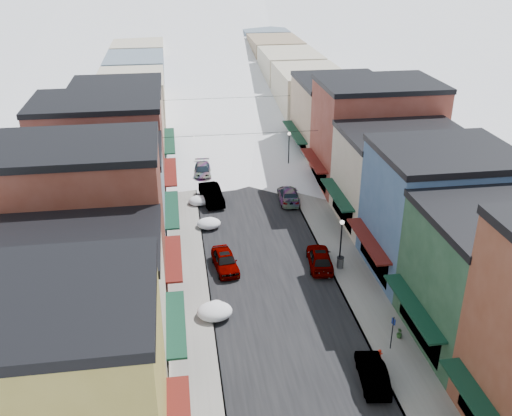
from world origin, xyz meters
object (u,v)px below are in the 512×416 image
object	(u,v)px
car_dark_hatch	(212,194)
fire_hydrant	(379,354)
trash_can	(340,262)
car_green_sedan	(373,373)
car_silver_sedan	(225,261)
streetlamp_near	(341,238)

from	to	relation	value
car_dark_hatch	fire_hydrant	distance (m)	27.55
fire_hydrant	trash_can	bearing A→B (deg)	86.77
car_green_sedan	trash_can	world-z (taller)	car_green_sedan
car_silver_sedan	fire_hydrant	world-z (taller)	car_silver_sedan
car_green_sedan	fire_hydrant	world-z (taller)	car_green_sedan
car_silver_sedan	car_dark_hatch	world-z (taller)	car_dark_hatch
trash_can	car_green_sedan	bearing A→B (deg)	-97.56
car_silver_sedan	car_green_sedan	world-z (taller)	car_silver_sedan
car_silver_sedan	fire_hydrant	distance (m)	15.42
fire_hydrant	trash_can	size ratio (longest dim) A/B	0.72
trash_can	car_silver_sedan	bearing A→B (deg)	171.15
fire_hydrant	trash_can	xyz separation A→B (m)	(0.63, 11.26, 0.18)
car_dark_hatch	fire_hydrant	world-z (taller)	car_dark_hatch
car_dark_hatch	car_silver_sedan	bearing A→B (deg)	-97.67
streetlamp_near	trash_can	bearing A→B (deg)	-15.92
car_silver_sedan	fire_hydrant	xyz separation A→B (m)	(8.72, -12.71, -0.29)
car_green_sedan	streetlamp_near	bearing A→B (deg)	-90.31
car_dark_hatch	trash_can	distance (m)	17.59
car_silver_sedan	car_dark_hatch	xyz separation A→B (m)	(-0.08, 13.39, 0.09)
car_dark_hatch	fire_hydrant	size ratio (longest dim) A/B	7.28
fire_hydrant	trash_can	distance (m)	11.28
car_green_sedan	trash_can	bearing A→B (deg)	-90.65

